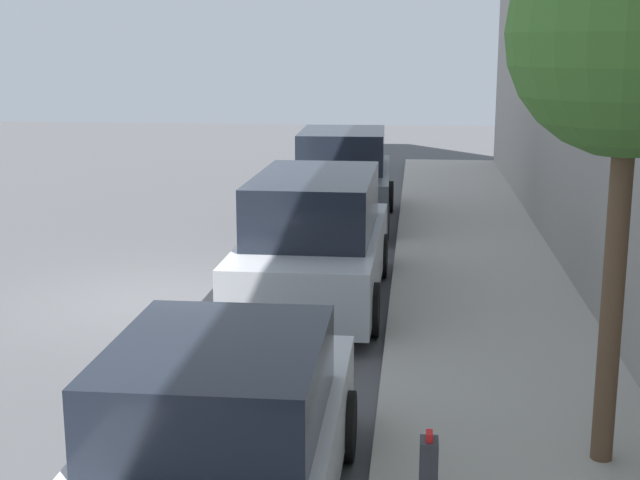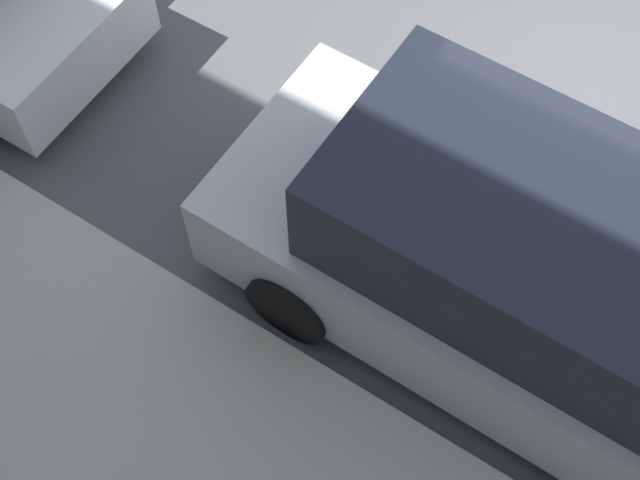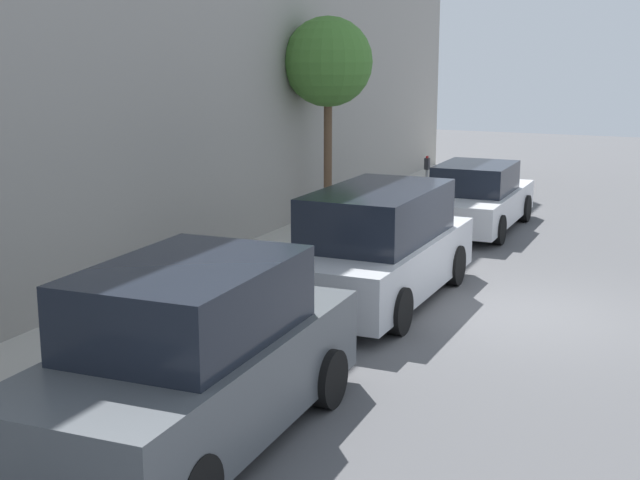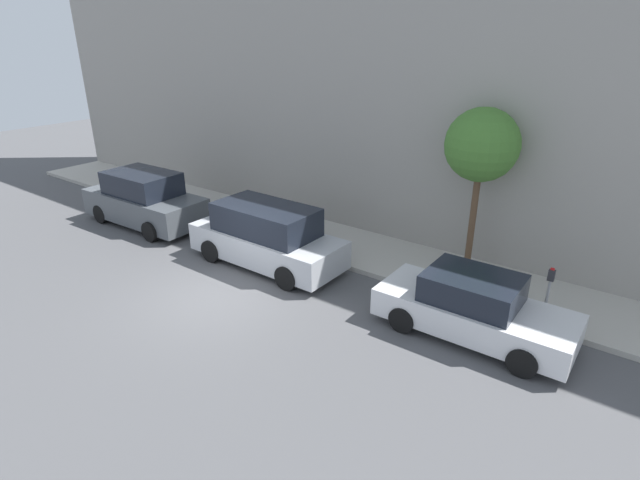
{
  "view_description": "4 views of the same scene",
  "coord_description": "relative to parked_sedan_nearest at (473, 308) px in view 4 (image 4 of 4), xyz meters",
  "views": [
    {
      "loc": [
        3.83,
        -12.4,
        3.73
      ],
      "look_at": [
        2.49,
        -0.08,
        1.0
      ],
      "focal_mm": 50.0,
      "sensor_mm": 36.0,
      "label": 1
    },
    {
      "loc": [
        5.66,
        0.51,
        6.68
      ],
      "look_at": [
        2.98,
        -1.21,
        1.0
      ],
      "focal_mm": 50.0,
      "sensor_mm": 36.0,
      "label": 2
    },
    {
      "loc": [
        -2.55,
        13.7,
        4.18
      ],
      "look_at": [
        3.34,
        0.45,
        1.0
      ],
      "focal_mm": 50.0,
      "sensor_mm": 36.0,
      "label": 3
    },
    {
      "loc": [
        -7.83,
        -9.33,
        6.69
      ],
      "look_at": [
        2.98,
        -1.34,
        1.0
      ],
      "focal_mm": 28.0,
      "sensor_mm": 36.0,
      "label": 4
    }
  ],
  "objects": [
    {
      "name": "parking_meter_near",
      "position": [
        1.57,
        -1.25,
        0.25
      ],
      "size": [
        0.11,
        0.15,
        1.34
      ],
      "color": "#ADADB2",
      "rests_on": "sidewalk"
    },
    {
      "name": "ground_plane",
      "position": [
        -2.38,
        6.22,
        -0.72
      ],
      "size": [
        60.0,
        60.0,
        0.0
      ],
      "primitive_type": "plane",
      "color": "#515154"
    },
    {
      "name": "parked_sedan_nearest",
      "position": [
        0.0,
        0.0,
        0.0
      ],
      "size": [
        1.92,
        4.51,
        1.54
      ],
      "color": "silver",
      "rests_on": "ground_plane"
    },
    {
      "name": "street_tree",
      "position": [
        3.15,
        1.32,
        3.07
      ],
      "size": [
        2.01,
        2.01,
        4.67
      ],
      "color": "brown",
      "rests_on": "sidewalk"
    },
    {
      "name": "parked_suv_third",
      "position": [
        -0.08,
        12.36,
        0.21
      ],
      "size": [
        2.1,
        4.86,
        1.98
      ],
      "color": "#4C5156",
      "rests_on": "ground_plane"
    },
    {
      "name": "sidewalk",
      "position": [
        2.5,
        6.22,
        -0.65
      ],
      "size": [
        2.76,
        32.0,
        0.15
      ],
      "color": "#B2ADA3",
      "rests_on": "ground_plane"
    },
    {
      "name": "parked_minivan_second",
      "position": [
        0.01,
        6.45,
        0.2
      ],
      "size": [
        2.02,
        4.91,
        1.9
      ],
      "color": "#B7BABF",
      "rests_on": "ground_plane"
    },
    {
      "name": "building_facade",
      "position": [
        4.88,
        6.22,
        4.63
      ],
      "size": [
        2.0,
        32.0,
        10.7
      ],
      "color": "gray",
      "rests_on": "ground_plane"
    }
  ]
}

